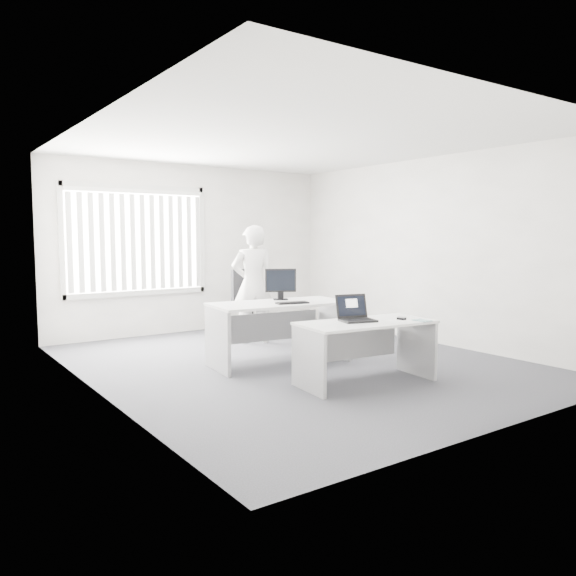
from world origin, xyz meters
TOP-DOWN VIEW (x-y plane):
  - ground at (0.00, 0.00)m, footprint 6.00×6.00m
  - wall_back at (0.00, 3.00)m, footprint 5.00×0.02m
  - wall_front at (0.00, -3.00)m, footprint 5.00×0.02m
  - wall_left at (-2.50, 0.00)m, footprint 0.02×6.00m
  - wall_right at (2.50, 0.00)m, footprint 0.02×6.00m
  - ceiling at (0.00, 0.00)m, footprint 5.00×6.00m
  - window at (-1.00, 2.96)m, footprint 2.32×0.06m
  - blinds at (-1.00, 2.90)m, footprint 2.20×0.10m
  - desk_near at (0.05, -1.24)m, footprint 1.58×0.86m
  - desk_far at (-0.20, 0.10)m, footprint 1.80×0.99m
  - office_chair at (0.57, 2.13)m, footprint 0.75×0.75m
  - person at (0.26, 1.48)m, footprint 0.76×0.64m
  - laptop at (-0.03, -1.19)m, footprint 0.44×0.42m
  - paper_sheet at (0.38, -1.41)m, footprint 0.30×0.25m
  - mouse at (0.45, -1.38)m, footprint 0.07×0.10m
  - booklet at (0.59, -1.56)m, footprint 0.14×0.19m
  - keyboard at (-0.15, -0.12)m, footprint 0.43×0.22m
  - monitor at (-0.03, 0.32)m, footprint 0.42×0.29m

SIDE VIEW (x-z plane):
  - ground at x=0.00m, z-range 0.00..0.00m
  - office_chair at x=0.57m, z-range -0.20..0.87m
  - desk_near at x=0.05m, z-range 0.15..0.84m
  - desk_far at x=-0.20m, z-range 0.17..0.96m
  - paper_sheet at x=0.38m, z-range 0.69..0.69m
  - booklet at x=0.59m, z-range 0.69..0.70m
  - mouse at x=0.45m, z-range 0.69..0.73m
  - keyboard at x=-0.15m, z-range 0.79..0.80m
  - laptop at x=-0.03m, z-range 0.69..0.98m
  - person at x=0.26m, z-range 0.00..1.78m
  - monitor at x=-0.03m, z-range 0.79..1.19m
  - wall_back at x=0.00m, z-range 0.00..2.80m
  - wall_front at x=0.00m, z-range 0.00..2.80m
  - wall_left at x=-2.50m, z-range 0.00..2.80m
  - wall_right at x=2.50m, z-range 0.00..2.80m
  - blinds at x=-1.00m, z-range 0.77..2.27m
  - window at x=-1.00m, z-range 0.67..2.43m
  - ceiling at x=0.00m, z-range 2.79..2.81m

